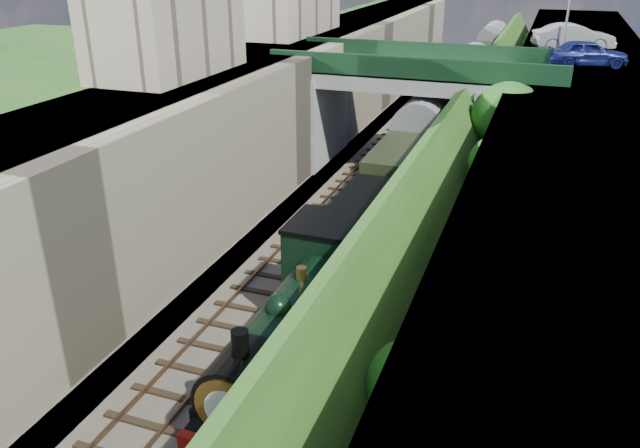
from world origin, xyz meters
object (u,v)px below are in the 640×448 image
(car_blue, at_px, (587,53))
(locomotive, at_px, (300,321))
(car_silver, at_px, (573,37))
(tree, at_px, (510,121))
(tender, at_px, (366,235))
(road_bridge, at_px, (426,106))

(car_blue, bearing_deg, locomotive, 146.86)
(car_blue, relative_size, car_silver, 0.85)
(tree, relative_size, car_silver, 1.29)
(locomotive, xyz_separation_m, tender, (-0.00, 7.36, -0.27))
(car_silver, bearing_deg, road_bridge, 125.96)
(locomotive, distance_m, tender, 7.37)
(car_blue, xyz_separation_m, locomotive, (-8.14, -24.13, -5.10))
(car_silver, height_order, locomotive, car_silver)
(road_bridge, xyz_separation_m, locomotive, (0.26, -20.58, -2.18))
(road_bridge, bearing_deg, car_blue, 22.96)
(tree, relative_size, locomotive, 0.65)
(tender, bearing_deg, locomotive, -90.00)
(car_blue, bearing_deg, tree, 141.77)
(road_bridge, distance_m, tender, 13.45)
(tree, height_order, locomotive, tree)
(car_blue, height_order, car_silver, car_silver)
(tree, bearing_deg, tender, -117.69)
(road_bridge, xyz_separation_m, tree, (4.97, -4.24, 0.57))
(car_silver, bearing_deg, car_blue, 169.83)
(tree, relative_size, car_blue, 1.51)
(road_bridge, bearing_deg, locomotive, -89.29)
(road_bridge, height_order, tree, road_bridge)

